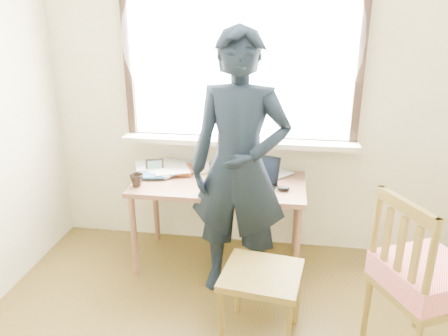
# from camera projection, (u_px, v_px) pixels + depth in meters

# --- Properties ---
(room_shell) EXTENTS (3.52, 4.02, 2.61)m
(room_shell) POSITION_uv_depth(u_px,v_px,m) (234.00, 90.00, 1.59)
(room_shell) COLOR beige
(room_shell) RESTS_ON ground
(desk) EXTENTS (1.28, 0.64, 0.69)m
(desk) POSITION_uv_depth(u_px,v_px,m) (219.00, 191.00, 3.30)
(desk) COLOR brown
(desk) RESTS_ON ground
(laptop) EXTENTS (0.39, 0.35, 0.22)m
(laptop) POSITION_uv_depth(u_px,v_px,m) (255.00, 179.00, 3.19)
(laptop) COLOR black
(laptop) RESTS_ON desk
(mug_white) EXTENTS (0.16, 0.16, 0.09)m
(mug_white) POSITION_uv_depth(u_px,v_px,m) (202.00, 168.00, 3.42)
(mug_white) COLOR white
(mug_white) RESTS_ON desk
(mug_dark) EXTENTS (0.14, 0.14, 0.09)m
(mug_dark) POSITION_uv_depth(u_px,v_px,m) (137.00, 180.00, 3.18)
(mug_dark) COLOR black
(mug_dark) RESTS_ON desk
(mouse) EXTENTS (0.09, 0.06, 0.04)m
(mouse) POSITION_uv_depth(u_px,v_px,m) (283.00, 188.00, 3.11)
(mouse) COLOR black
(mouse) RESTS_ON desk
(desk_clutter) EXTENTS (0.88, 0.55, 0.05)m
(desk_clutter) POSITION_uv_depth(u_px,v_px,m) (173.00, 167.00, 3.51)
(desk_clutter) COLOR white
(desk_clutter) RESTS_ON desk
(book_a) EXTENTS (0.22, 0.29, 0.03)m
(book_a) POSITION_uv_depth(u_px,v_px,m) (177.00, 166.00, 3.57)
(book_a) COLOR white
(book_a) RESTS_ON desk
(book_b) EXTENTS (0.31, 0.31, 0.02)m
(book_b) POSITION_uv_depth(u_px,v_px,m) (266.00, 171.00, 3.47)
(book_b) COLOR white
(book_b) RESTS_ON desk
(picture_frame) EXTENTS (0.14, 0.05, 0.11)m
(picture_frame) POSITION_uv_depth(u_px,v_px,m) (155.00, 167.00, 3.43)
(picture_frame) COLOR black
(picture_frame) RESTS_ON desk
(work_chair) EXTENTS (0.51, 0.49, 0.46)m
(work_chair) POSITION_uv_depth(u_px,v_px,m) (262.00, 282.00, 2.58)
(work_chair) COLOR olive
(work_chair) RESTS_ON ground
(side_chair) EXTENTS (0.62, 0.63, 1.02)m
(side_chair) POSITION_uv_depth(u_px,v_px,m) (423.00, 278.00, 2.37)
(side_chair) COLOR olive
(side_chair) RESTS_ON ground
(person) EXTENTS (0.70, 0.49, 1.83)m
(person) POSITION_uv_depth(u_px,v_px,m) (239.00, 168.00, 2.89)
(person) COLOR black
(person) RESTS_ON ground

